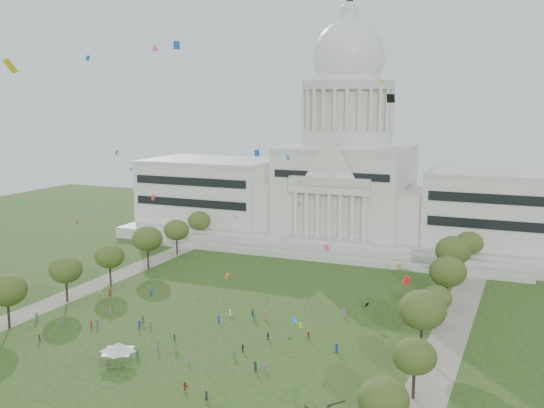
% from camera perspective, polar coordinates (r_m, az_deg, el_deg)
% --- Properties ---
extents(ground, '(400.00, 400.00, 0.00)m').
position_cam_1_polar(ground, '(133.80, -7.72, -13.15)').
color(ground, '#2A4717').
rests_on(ground, ground).
extents(capitol, '(160.00, 64.50, 91.30)m').
position_cam_1_polar(capitol, '(230.44, 6.65, 2.14)').
color(capitol, '#B8B5AB').
rests_on(capitol, ground).
extents(path_left, '(8.00, 160.00, 0.04)m').
position_cam_1_polar(path_left, '(183.25, -15.98, -7.17)').
color(path_left, gray).
rests_on(path_left, ground).
extents(path_right, '(8.00, 160.00, 0.04)m').
position_cam_1_polar(path_right, '(146.09, 15.55, -11.43)').
color(path_right, gray).
rests_on(path_right, ground).
extents(row_tree_r_0, '(7.67, 7.67, 10.91)m').
position_cam_1_polar(row_tree_r_0, '(98.45, 9.95, -16.87)').
color(row_tree_r_0, black).
rests_on(row_tree_r_0, ground).
extents(row_tree_l_1, '(8.86, 8.86, 12.59)m').
position_cam_1_polar(row_tree_l_1, '(154.95, -22.67, -7.14)').
color(row_tree_l_1, black).
rests_on(row_tree_l_1, ground).
extents(row_tree_r_1, '(7.58, 7.58, 10.78)m').
position_cam_1_polar(row_tree_r_1, '(114.25, 12.67, -13.19)').
color(row_tree_r_1, black).
rests_on(row_tree_r_1, ground).
extents(row_tree_l_2, '(8.42, 8.42, 11.97)m').
position_cam_1_polar(row_tree_l_2, '(169.83, -18.01, -5.61)').
color(row_tree_l_2, black).
rests_on(row_tree_l_2, ground).
extents(row_tree_r_2, '(9.55, 9.55, 13.58)m').
position_cam_1_polar(row_tree_r_2, '(131.63, 13.33, -9.22)').
color(row_tree_r_2, black).
rests_on(row_tree_r_2, ground).
extents(row_tree_l_3, '(8.12, 8.12, 11.55)m').
position_cam_1_polar(row_tree_l_3, '(181.75, -14.36, -4.56)').
color(row_tree_l_3, black).
rests_on(row_tree_l_3, ground).
extents(row_tree_r_3, '(7.01, 7.01, 9.98)m').
position_cam_1_polar(row_tree_r_3, '(148.45, 14.51, -8.16)').
color(row_tree_r_3, black).
rests_on(row_tree_r_3, ground).
extents(row_tree_l_4, '(9.29, 9.29, 13.21)m').
position_cam_1_polar(row_tree_l_4, '(196.10, -11.11, -3.07)').
color(row_tree_l_4, black).
rests_on(row_tree_l_4, ground).
extents(row_tree_r_4, '(9.19, 9.19, 13.06)m').
position_cam_1_polar(row_tree_r_4, '(162.62, 15.49, -5.86)').
color(row_tree_r_4, black).
rests_on(row_tree_r_4, ground).
extents(row_tree_l_5, '(8.33, 8.33, 11.85)m').
position_cam_1_polar(row_tree_l_5, '(212.17, -8.56, -2.33)').
color(row_tree_l_5, black).
rests_on(row_tree_l_5, ground).
extents(row_tree_r_5, '(9.82, 9.82, 13.96)m').
position_cam_1_polar(row_tree_r_5, '(182.04, 15.94, -4.05)').
color(row_tree_r_5, black).
rests_on(row_tree_r_5, ground).
extents(row_tree_l_6, '(8.19, 8.19, 11.64)m').
position_cam_1_polar(row_tree_l_6, '(228.33, -6.54, -1.49)').
color(row_tree_l_6, black).
rests_on(row_tree_l_6, ground).
extents(row_tree_r_6, '(8.42, 8.42, 11.97)m').
position_cam_1_polar(row_tree_r_6, '(199.51, 17.27, -3.37)').
color(row_tree_r_6, black).
rests_on(row_tree_r_6, ground).
extents(event_tent, '(9.78, 9.78, 4.19)m').
position_cam_1_polar(event_tent, '(130.82, -13.65, -12.34)').
color(event_tent, '#4C4C4C').
rests_on(event_tent, ground).
extents(person_0, '(1.10, 0.94, 1.91)m').
position_cam_1_polar(person_0, '(133.55, 5.81, -12.71)').
color(person_0, navy).
rests_on(person_0, ground).
extents(person_2, '(0.95, 0.77, 1.70)m').
position_cam_1_polar(person_2, '(139.81, 3.32, -11.69)').
color(person_2, '#B21E1E').
rests_on(person_2, ground).
extents(person_3, '(0.71, 1.12, 1.61)m').
position_cam_1_polar(person_3, '(130.35, -3.41, -13.32)').
color(person_3, '#33723F').
rests_on(person_3, ground).
extents(person_4, '(0.78, 1.09, 1.67)m').
position_cam_1_polar(person_4, '(133.26, -2.63, -12.77)').
color(person_4, '#26262B').
rests_on(person_4, ground).
extents(person_5, '(1.54, 1.16, 1.55)m').
position_cam_1_polar(person_5, '(140.39, -8.72, -11.72)').
color(person_5, '#33723F').
rests_on(person_5, ground).
extents(person_6, '(0.69, 0.90, 1.66)m').
position_cam_1_polar(person_6, '(114.60, -5.91, -16.67)').
color(person_6, '#26262B').
rests_on(person_6, ground).
extents(person_7, '(0.65, 0.56, 1.51)m').
position_cam_1_polar(person_7, '(130.29, -14.53, -13.65)').
color(person_7, '#4C4C51').
rests_on(person_7, ground).
extents(person_8, '(0.99, 0.68, 1.90)m').
position_cam_1_polar(person_8, '(151.41, -11.49, -10.14)').
color(person_8, olive).
rests_on(person_8, ground).
extents(person_9, '(1.16, 1.04, 1.62)m').
position_cam_1_polar(person_9, '(124.51, -0.65, -14.43)').
color(person_9, '#994C8C').
rests_on(person_9, ground).
extents(person_10, '(0.57, 1.01, 1.71)m').
position_cam_1_polar(person_10, '(139.23, -0.35, -11.76)').
color(person_10, '#26262B').
rests_on(person_10, ground).
extents(person_11, '(1.50, 0.85, 1.52)m').
position_cam_1_polar(person_11, '(118.34, -7.80, -15.87)').
color(person_11, '#B21E1E').
rests_on(person_11, ground).
extents(distant_crowd, '(65.78, 40.85, 1.95)m').
position_cam_1_polar(distant_crowd, '(151.09, -9.46, -10.15)').
color(distant_crowd, '#33723F').
rests_on(distant_crowd, ground).
extents(kite_swarm, '(84.08, 103.85, 62.07)m').
position_cam_1_polar(kite_swarm, '(132.31, -7.00, -0.04)').
color(kite_swarm, yellow).
rests_on(kite_swarm, ground).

